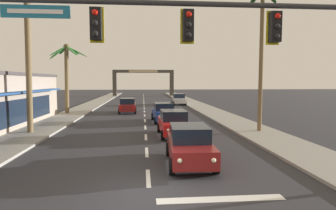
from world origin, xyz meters
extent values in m
plane|color=#2D2D33|center=(0.00, 0.00, 0.00)|extent=(220.00, 220.00, 0.00)
cube|color=gray|center=(7.80, 20.00, 0.07)|extent=(3.20, 110.00, 0.14)
cube|color=gray|center=(-7.80, 20.00, 0.07)|extent=(3.20, 110.00, 0.14)
cube|color=silver|center=(0.00, 1.54, 0.00)|extent=(0.16, 2.00, 0.01)
cube|color=silver|center=(0.00, 5.45, 0.00)|extent=(0.16, 2.00, 0.01)
cube|color=silver|center=(0.00, 9.35, 0.00)|extent=(0.16, 2.00, 0.01)
cube|color=silver|center=(0.00, 13.26, 0.00)|extent=(0.16, 2.00, 0.01)
cube|color=silver|center=(0.00, 17.17, 0.00)|extent=(0.16, 2.00, 0.01)
cube|color=silver|center=(0.00, 21.08, 0.00)|extent=(0.16, 2.00, 0.01)
cube|color=silver|center=(0.00, 24.98, 0.00)|extent=(0.16, 2.00, 0.01)
cube|color=silver|center=(0.00, 28.89, 0.00)|extent=(0.16, 2.00, 0.01)
cube|color=silver|center=(0.00, 32.80, 0.00)|extent=(0.16, 2.00, 0.01)
cube|color=silver|center=(0.00, 36.71, 0.00)|extent=(0.16, 2.00, 0.01)
cube|color=silver|center=(0.00, 40.61, 0.00)|extent=(0.16, 2.00, 0.01)
cube|color=silver|center=(0.00, 44.52, 0.00)|extent=(0.16, 2.00, 0.01)
cube|color=silver|center=(0.00, 48.43, 0.00)|extent=(0.16, 2.00, 0.01)
cube|color=silver|center=(0.00, 52.34, 0.00)|extent=(0.16, 2.00, 0.01)
cube|color=silver|center=(0.00, 56.24, 0.00)|extent=(0.16, 2.00, 0.01)
cube|color=silver|center=(0.00, 60.15, 0.00)|extent=(0.16, 2.00, 0.01)
cube|color=silver|center=(0.00, 64.06, 0.00)|extent=(0.16, 2.00, 0.01)
cube|color=silver|center=(0.00, 67.97, 0.00)|extent=(0.16, 2.00, 0.01)
cube|color=silver|center=(2.20, -0.60, 0.00)|extent=(4.00, 0.44, 0.01)
cylinder|color=#2D2D33|center=(1.18, -0.35, 5.93)|extent=(10.80, 0.16, 0.16)
cube|color=black|center=(3.88, -0.37, 5.29)|extent=(0.32, 0.26, 0.92)
sphere|color=red|center=(3.88, -0.51, 5.59)|extent=(0.17, 0.17, 0.17)
sphere|color=black|center=(3.88, -0.51, 5.29)|extent=(0.17, 0.17, 0.17)
sphere|color=black|center=(3.88, -0.51, 4.99)|extent=(0.17, 0.17, 0.17)
cube|color=yellow|center=(3.88, -0.20, 5.29)|extent=(0.42, 0.03, 1.04)
cube|color=black|center=(1.18, -0.37, 5.29)|extent=(0.32, 0.26, 0.92)
sphere|color=red|center=(1.18, -0.51, 5.59)|extent=(0.17, 0.17, 0.17)
sphere|color=black|center=(1.18, -0.51, 5.29)|extent=(0.17, 0.17, 0.17)
sphere|color=black|center=(1.18, -0.51, 4.99)|extent=(0.17, 0.17, 0.17)
cube|color=yellow|center=(1.18, -0.20, 5.29)|extent=(0.42, 0.03, 1.04)
cube|color=black|center=(-1.52, -0.37, 5.29)|extent=(0.32, 0.26, 0.92)
sphere|color=red|center=(-1.52, -0.51, 5.59)|extent=(0.17, 0.17, 0.17)
sphere|color=black|center=(-1.52, -0.51, 5.29)|extent=(0.17, 0.17, 0.17)
sphere|color=black|center=(-1.52, -0.51, 4.99)|extent=(0.17, 0.17, 0.17)
cube|color=yellow|center=(-1.52, -0.20, 5.29)|extent=(0.42, 0.03, 1.04)
cube|color=#196B93|center=(-3.20, -0.35, 5.61)|extent=(1.91, 0.05, 0.36)
cube|color=white|center=(-3.20, -0.37, 5.61)|extent=(1.53, 0.01, 0.12)
cube|color=maroon|center=(1.85, 3.22, 0.68)|extent=(1.94, 4.37, 0.72)
cube|color=black|center=(1.86, 3.37, 1.36)|extent=(1.69, 2.26, 0.64)
cylinder|color=black|center=(2.65, 1.77, 0.32)|extent=(0.25, 0.65, 0.64)
cylinder|color=black|center=(0.93, 1.84, 0.32)|extent=(0.25, 0.65, 0.64)
cylinder|color=black|center=(2.77, 4.60, 0.32)|extent=(0.25, 0.65, 0.64)
cylinder|color=black|center=(1.05, 4.67, 0.32)|extent=(0.25, 0.65, 0.64)
sphere|color=#F9EFC6|center=(2.38, 1.03, 0.76)|extent=(0.18, 0.18, 0.18)
sphere|color=#F9EFC6|center=(1.14, 1.08, 0.76)|extent=(0.18, 0.18, 0.18)
cube|color=red|center=(2.60, 5.35, 0.78)|extent=(0.24, 0.07, 0.20)
cube|color=red|center=(1.28, 5.41, 0.78)|extent=(0.24, 0.07, 0.20)
cube|color=red|center=(1.85, 9.73, 0.68)|extent=(1.87, 4.34, 0.72)
cube|color=black|center=(1.85, 9.88, 1.36)|extent=(1.66, 2.24, 0.64)
cylinder|color=black|center=(2.75, 8.33, 0.32)|extent=(0.24, 0.65, 0.64)
cylinder|color=black|center=(1.02, 8.29, 0.32)|extent=(0.24, 0.65, 0.64)
cylinder|color=black|center=(2.67, 11.17, 0.32)|extent=(0.24, 0.65, 0.64)
cylinder|color=black|center=(0.95, 11.12, 0.32)|extent=(0.24, 0.65, 0.64)
sphere|color=#F9EFC6|center=(2.53, 7.58, 0.76)|extent=(0.18, 0.18, 0.18)
sphere|color=#F9EFC6|center=(1.29, 7.54, 0.76)|extent=(0.18, 0.18, 0.18)
cube|color=red|center=(2.45, 11.90, 0.78)|extent=(0.24, 0.07, 0.20)
cube|color=red|center=(1.13, 11.87, 0.78)|extent=(0.24, 0.07, 0.20)
cube|color=navy|center=(1.66, 16.24, 0.68)|extent=(1.97, 4.38, 0.72)
cube|color=black|center=(1.65, 16.39, 1.36)|extent=(1.71, 2.28, 0.64)
cylinder|color=black|center=(2.59, 14.86, 0.32)|extent=(0.25, 0.65, 0.64)
cylinder|color=black|center=(0.87, 14.78, 0.32)|extent=(0.25, 0.65, 0.64)
cylinder|color=black|center=(2.45, 17.70, 0.32)|extent=(0.25, 0.65, 0.64)
cylinder|color=black|center=(0.73, 17.61, 0.32)|extent=(0.25, 0.65, 0.64)
sphere|color=#F9EFC6|center=(2.39, 14.10, 0.76)|extent=(0.18, 0.18, 0.18)
sphere|color=#F9EFC6|center=(1.15, 14.04, 0.76)|extent=(0.18, 0.18, 0.18)
cube|color=red|center=(2.21, 18.43, 0.78)|extent=(0.24, 0.07, 0.20)
cube|color=red|center=(0.89, 18.36, 0.78)|extent=(0.24, 0.07, 0.20)
cube|color=maroon|center=(-1.91, 23.79, 0.68)|extent=(1.85, 4.33, 0.72)
cube|color=black|center=(-1.91, 23.64, 1.36)|extent=(1.64, 2.23, 0.64)
cylinder|color=black|center=(-2.80, 25.19, 0.32)|extent=(0.23, 0.64, 0.64)
cylinder|color=black|center=(-1.08, 25.23, 0.32)|extent=(0.23, 0.64, 0.64)
cylinder|color=black|center=(-2.74, 22.36, 0.32)|extent=(0.23, 0.64, 0.64)
cylinder|color=black|center=(-1.02, 22.39, 0.32)|extent=(0.23, 0.64, 0.64)
sphere|color=#B2B2AD|center=(-2.57, 25.95, 0.76)|extent=(0.18, 0.18, 0.18)
sphere|color=#B2B2AD|center=(-1.33, 25.97, 0.76)|extent=(0.18, 0.18, 0.18)
cube|color=red|center=(-2.53, 21.62, 0.78)|extent=(0.24, 0.06, 0.20)
cube|color=red|center=(-1.21, 21.65, 0.78)|extent=(0.24, 0.06, 0.20)
cube|color=silver|center=(5.33, 34.23, 0.68)|extent=(1.81, 4.32, 0.72)
cube|color=black|center=(5.33, 34.38, 1.36)|extent=(1.62, 2.22, 0.64)
cylinder|color=black|center=(6.18, 32.80, 0.32)|extent=(0.23, 0.64, 0.64)
cylinder|color=black|center=(4.45, 32.82, 0.32)|extent=(0.23, 0.64, 0.64)
cylinder|color=black|center=(6.21, 35.64, 0.32)|extent=(0.23, 0.64, 0.64)
cylinder|color=black|center=(4.49, 35.66, 0.32)|extent=(0.23, 0.64, 0.64)
sphere|color=#B2B2AD|center=(5.93, 32.06, 0.76)|extent=(0.18, 0.18, 0.18)
sphere|color=#B2B2AD|center=(4.69, 32.07, 0.76)|extent=(0.18, 0.18, 0.18)
cube|color=red|center=(6.02, 36.38, 0.78)|extent=(0.24, 0.06, 0.20)
cube|color=red|center=(4.70, 36.40, 0.78)|extent=(0.24, 0.06, 0.20)
cylinder|color=brown|center=(-7.83, 11.14, 4.83)|extent=(0.50, 0.38, 9.66)
cylinder|color=brown|center=(-8.34, 22.76, 3.62)|extent=(0.55, 0.43, 7.25)
ellipsoid|color=#2D702D|center=(-7.22, 22.91, 6.79)|extent=(2.24, 0.71, 1.22)
ellipsoid|color=#2D702D|center=(-7.87, 23.84, 7.01)|extent=(1.20, 2.34, 0.80)
ellipsoid|color=#2D702D|center=(-8.91, 23.73, 7.00)|extent=(1.61, 2.18, 0.82)
ellipsoid|color=#2D702D|center=(-9.24, 23.00, 6.66)|extent=(2.10, 0.88, 1.47)
ellipsoid|color=#2D702D|center=(-8.87, 21.89, 6.76)|extent=(1.55, 2.01, 1.29)
ellipsoid|color=#2D702D|center=(-7.54, 22.00, 6.78)|extent=(1.81, 1.85, 1.24)
sphere|color=#4C4223|center=(-8.28, 22.76, 7.29)|extent=(0.60, 0.60, 0.60)
cylinder|color=brown|center=(8.02, 10.35, 4.97)|extent=(0.32, 0.29, 9.94)
cube|color=navy|center=(-8.81, 9.16, 2.83)|extent=(1.00, 22.06, 0.12)
cube|color=#423D38|center=(-6.72, 58.83, 2.76)|extent=(0.90, 0.90, 5.52)
cube|color=#423D38|center=(6.72, 58.83, 2.76)|extent=(0.90, 0.90, 5.52)
cube|color=#423D38|center=(0.00, 58.83, 5.87)|extent=(14.34, 0.60, 0.70)
cube|color=tan|center=(0.00, 58.51, 5.87)|extent=(6.72, 0.08, 0.56)
camera|label=1|loc=(-0.18, -8.95, 3.65)|focal=30.51mm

